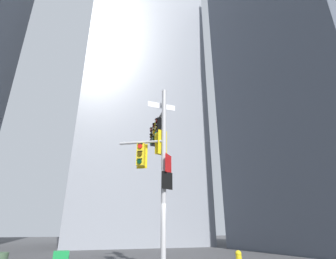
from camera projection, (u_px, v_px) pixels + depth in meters
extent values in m
cube|color=#4C5460|center=(312.00, 67.00, 24.40)|extent=(13.54, 13.54, 32.11)
cube|color=#9399A3|center=(138.00, 55.00, 37.27)|extent=(14.08, 14.08, 50.86)
cylinder|color=#B2B2B5|center=(164.00, 170.00, 10.94)|extent=(0.21, 0.21, 7.83)
cylinder|color=#B2B2B5|center=(158.00, 120.00, 13.02)|extent=(0.32, 2.29, 0.12)
cylinder|color=#B2B2B5|center=(142.00, 142.00, 11.60)|extent=(1.85, 1.18, 0.12)
cube|color=black|center=(164.00, 129.00, 12.54)|extent=(0.07, 0.48, 1.14)
cube|color=black|center=(160.00, 128.00, 12.49)|extent=(0.37, 0.37, 1.00)
cylinder|color=#360605|center=(156.00, 121.00, 12.57)|extent=(0.08, 0.20, 0.20)
cube|color=black|center=(156.00, 119.00, 12.61)|extent=(0.09, 0.23, 0.02)
cylinder|color=#3C2C06|center=(156.00, 128.00, 12.44)|extent=(0.08, 0.20, 0.20)
cube|color=black|center=(156.00, 126.00, 12.48)|extent=(0.09, 0.23, 0.02)
cylinder|color=#19C672|center=(156.00, 134.00, 12.31)|extent=(0.08, 0.20, 0.20)
cube|color=black|center=(156.00, 132.00, 12.35)|extent=(0.09, 0.23, 0.02)
cube|color=yellow|center=(160.00, 133.00, 13.10)|extent=(0.07, 0.48, 1.14)
cube|color=yellow|center=(157.00, 133.00, 13.05)|extent=(0.37, 0.37, 1.00)
cylinder|color=#360605|center=(153.00, 126.00, 13.13)|extent=(0.08, 0.20, 0.20)
cube|color=black|center=(153.00, 124.00, 13.17)|extent=(0.09, 0.23, 0.02)
cylinder|color=yellow|center=(153.00, 132.00, 13.00)|extent=(0.08, 0.20, 0.20)
cube|color=black|center=(153.00, 130.00, 13.04)|extent=(0.09, 0.23, 0.02)
cylinder|color=#06311C|center=(153.00, 139.00, 12.87)|extent=(0.08, 0.20, 0.20)
cube|color=black|center=(153.00, 136.00, 12.91)|extent=(0.09, 0.23, 0.02)
cube|color=black|center=(158.00, 137.00, 13.66)|extent=(0.07, 0.48, 1.14)
cube|color=black|center=(154.00, 137.00, 13.61)|extent=(0.37, 0.37, 1.00)
cylinder|color=#360605|center=(151.00, 130.00, 13.69)|extent=(0.08, 0.20, 0.20)
cube|color=black|center=(151.00, 128.00, 13.74)|extent=(0.09, 0.23, 0.02)
cylinder|color=#3C2C06|center=(151.00, 136.00, 13.56)|extent=(0.08, 0.20, 0.20)
cube|color=black|center=(150.00, 134.00, 13.61)|extent=(0.09, 0.23, 0.02)
cylinder|color=#19C672|center=(150.00, 142.00, 13.43)|extent=(0.08, 0.20, 0.20)
cube|color=black|center=(150.00, 140.00, 13.48)|extent=(0.09, 0.23, 0.02)
cube|color=yellow|center=(142.00, 156.00, 11.55)|extent=(0.43, 0.27, 1.14)
cube|color=yellow|center=(141.00, 155.00, 11.38)|extent=(0.47, 0.47, 1.00)
cylinder|color=red|center=(140.00, 146.00, 11.33)|extent=(0.20, 0.15, 0.20)
cube|color=black|center=(140.00, 144.00, 11.37)|extent=(0.23, 0.18, 0.02)
cylinder|color=#3C2C06|center=(140.00, 154.00, 11.20)|extent=(0.20, 0.15, 0.20)
cube|color=black|center=(140.00, 151.00, 11.24)|extent=(0.23, 0.18, 0.02)
cylinder|color=#06311C|center=(139.00, 162.00, 11.07)|extent=(0.20, 0.15, 0.20)
cube|color=black|center=(140.00, 159.00, 11.11)|extent=(0.23, 0.18, 0.02)
cube|color=yellow|center=(162.00, 142.00, 11.51)|extent=(0.47, 0.16, 1.14)
cube|color=yellow|center=(160.00, 143.00, 11.65)|extent=(0.42, 0.42, 1.00)
cylinder|color=#360605|center=(158.00, 137.00, 11.93)|extent=(0.21, 0.11, 0.20)
cube|color=black|center=(158.00, 135.00, 11.98)|extent=(0.23, 0.13, 0.02)
cylinder|color=#3C2C06|center=(158.00, 144.00, 11.80)|extent=(0.21, 0.11, 0.20)
cube|color=black|center=(158.00, 142.00, 11.85)|extent=(0.23, 0.13, 0.02)
cylinder|color=#19C672|center=(157.00, 152.00, 11.67)|extent=(0.21, 0.11, 0.20)
cube|color=black|center=(157.00, 149.00, 11.72)|extent=(0.23, 0.13, 0.02)
cube|color=white|center=(162.00, 106.00, 12.44)|extent=(1.41, 0.04, 0.28)
cube|color=#19479E|center=(162.00, 106.00, 12.44)|extent=(1.37, 0.04, 0.24)
cube|color=red|center=(168.00, 164.00, 10.96)|extent=(0.45, 0.47, 0.80)
cube|color=white|center=(168.00, 164.00, 10.96)|extent=(0.42, 0.44, 0.76)
cube|color=black|center=(167.00, 180.00, 10.61)|extent=(0.56, 0.24, 0.72)
cube|color=white|center=(167.00, 180.00, 10.61)|extent=(0.52, 0.22, 0.68)
sphere|color=yellow|center=(238.00, 254.00, 9.59)|extent=(0.23, 0.23, 0.23)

